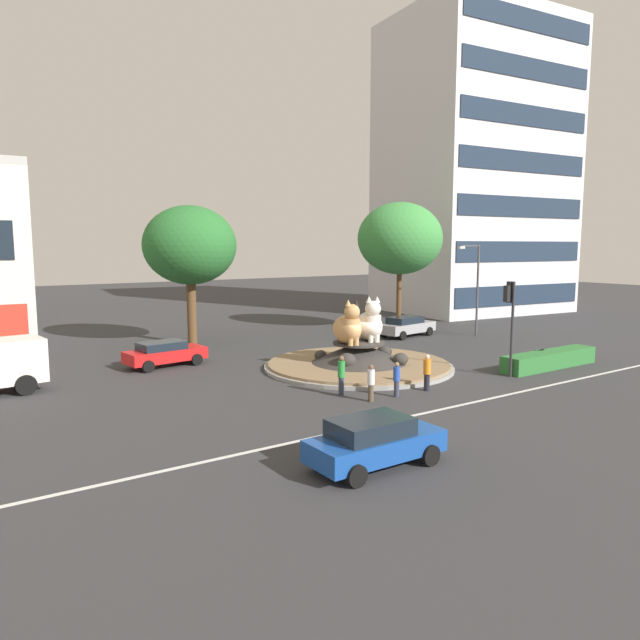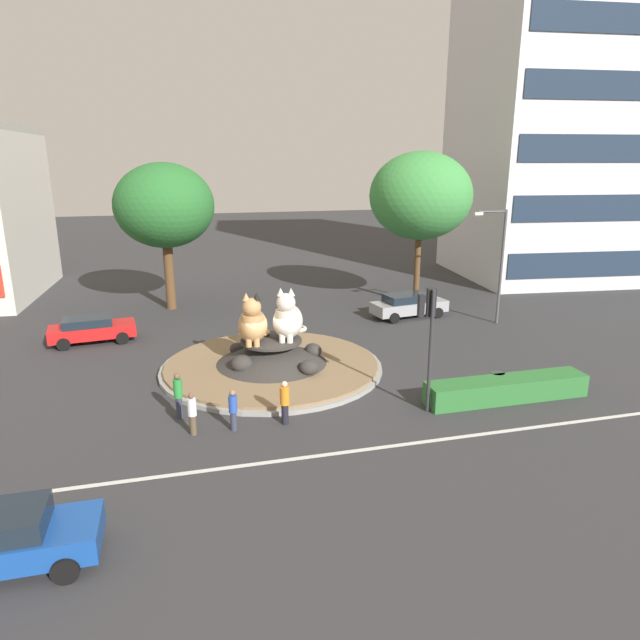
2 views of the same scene
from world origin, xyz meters
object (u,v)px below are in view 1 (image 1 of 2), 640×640
object	(u,v)px
traffic_light_mast	(510,307)
broadleaf_tree_behind_island	(400,239)
parked_car_right	(407,326)
pedestrian_white_shirt	(371,382)
pedestrian_green_shirt	(341,374)
pedestrian_blue_shirt	(397,378)
litter_bin	(539,358)
second_tree_near_tower	(190,246)
sedan_on_far_lane	(165,353)
hatchback_near_shophouse	(374,441)
cat_statue_white	(370,324)
pedestrian_orange_shirt	(427,372)
cat_statue_calico	(348,327)
streetlight_arm	(475,283)
office_tower	(474,170)

from	to	relation	value
traffic_light_mast	broadleaf_tree_behind_island	xyz separation A→B (m)	(6.43, 15.36, 3.58)
traffic_light_mast	parked_car_right	xyz separation A→B (m)	(4.69, 12.55, -2.73)
traffic_light_mast	pedestrian_white_shirt	bearing A→B (deg)	96.18
pedestrian_green_shirt	pedestrian_blue_shirt	bearing A→B (deg)	111.77
litter_bin	second_tree_near_tower	bearing A→B (deg)	126.26
pedestrian_blue_shirt	pedestrian_green_shirt	xyz separation A→B (m)	(-1.85, 1.55, 0.13)
sedan_on_far_lane	hatchback_near_shophouse	xyz separation A→B (m)	(0.15, -17.69, 0.05)
cat_statue_white	pedestrian_white_shirt	world-z (taller)	cat_statue_white
pedestrian_orange_shirt	hatchback_near_shophouse	distance (m)	9.76
traffic_light_mast	pedestrian_blue_shirt	distance (m)	7.78
second_tree_near_tower	hatchback_near_shophouse	world-z (taller)	second_tree_near_tower
pedestrian_blue_shirt	pedestrian_green_shirt	size ratio (longest dim) A/B	0.87
cat_statue_calico	traffic_light_mast	xyz separation A→B (m)	(5.76, -5.72, 1.22)
hatchback_near_shophouse	parked_car_right	size ratio (longest dim) A/B	0.88
cat_statue_white	streetlight_arm	bearing A→B (deg)	125.70
pedestrian_orange_shirt	traffic_light_mast	bearing A→B (deg)	-25.65
streetlight_arm	hatchback_near_shophouse	world-z (taller)	streetlight_arm
office_tower	streetlight_arm	xyz separation A→B (m)	(-13.17, -12.01, -10.22)
second_tree_near_tower	cat_statue_white	bearing A→B (deg)	-67.33
traffic_light_mast	streetlight_arm	xyz separation A→B (m)	(9.03, 10.06, 0.35)
streetlight_arm	sedan_on_far_lane	distance (m)	22.77
hatchback_near_shophouse	streetlight_arm	bearing A→B (deg)	34.90
broadleaf_tree_behind_island	parked_car_right	xyz separation A→B (m)	(-1.73, -2.81, -6.31)
traffic_light_mast	hatchback_near_shophouse	size ratio (longest dim) A/B	1.13
pedestrian_white_shirt	pedestrian_green_shirt	bearing A→B (deg)	-141.25
pedestrian_green_shirt	parked_car_right	size ratio (longest dim) A/B	0.37
litter_bin	pedestrian_orange_shirt	bearing A→B (deg)	-176.55
streetlight_arm	pedestrian_white_shirt	xyz separation A→B (m)	(-17.74, -9.87, -3.02)
second_tree_near_tower	pedestrian_blue_shirt	world-z (taller)	second_tree_near_tower
cat_statue_white	parked_car_right	size ratio (longest dim) A/B	0.53
traffic_light_mast	litter_bin	size ratio (longest dim) A/B	5.32
office_tower	litter_bin	bearing A→B (deg)	-125.24
cat_statue_calico	broadleaf_tree_behind_island	xyz separation A→B (m)	(12.19, 9.64, 4.80)
pedestrian_blue_shirt	pedestrian_orange_shirt	xyz separation A→B (m)	(1.87, 0.05, 0.06)
broadleaf_tree_behind_island	streetlight_arm	bearing A→B (deg)	-63.81
cat_statue_calico	cat_statue_white	distance (m)	1.64
sedan_on_far_lane	parked_car_right	world-z (taller)	parked_car_right
broadleaf_tree_behind_island	hatchback_near_shophouse	bearing A→B (deg)	-133.28
pedestrian_white_shirt	streetlight_arm	bearing A→B (deg)	141.57
cat_statue_calico	broadleaf_tree_behind_island	distance (m)	16.26
second_tree_near_tower	pedestrian_blue_shirt	size ratio (longest dim) A/B	5.96
second_tree_near_tower	litter_bin	xyz separation A→B (m)	(12.91, -17.60, -6.10)
pedestrian_green_shirt	cat_statue_calico	bearing A→B (deg)	-158.54
cat_statue_calico	litter_bin	bearing A→B (deg)	71.49
cat_statue_calico	pedestrian_blue_shirt	size ratio (longest dim) A/B	1.61
traffic_light_mast	pedestrian_orange_shirt	world-z (taller)	traffic_light_mast
pedestrian_blue_shirt	cat_statue_white	bearing A→B (deg)	-77.25
second_tree_near_tower	pedestrian_green_shirt	size ratio (longest dim) A/B	5.19
pedestrian_blue_shirt	sedan_on_far_lane	distance (m)	13.44
cat_statue_white	pedestrian_blue_shirt	xyz separation A→B (m)	(-3.16, -5.76, -1.50)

